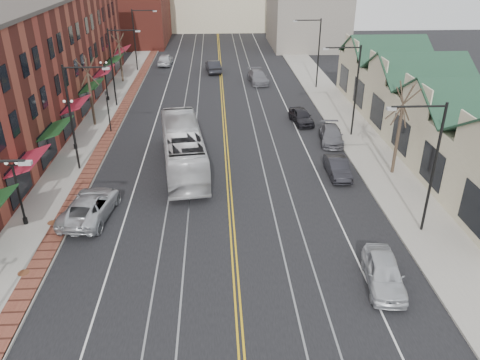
{
  "coord_description": "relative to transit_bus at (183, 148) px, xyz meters",
  "views": [
    {
      "loc": [
        -0.86,
        -17.43,
        15.64
      ],
      "look_at": [
        0.63,
        9.61,
        2.0
      ],
      "focal_mm": 35.0,
      "sensor_mm": 36.0,
      "label": 1
    }
  ],
  "objects": [
    {
      "name": "tree_left_near",
      "position": [
        -9.09,
        10.04,
        1.83
      ],
      "size": [
        1.78,
        1.37,
        6.48
      ],
      "color": "#382B21",
      "rests_on": "sidewalk_left"
    },
    {
      "name": "tree_left_far",
      "position": [
        -9.09,
        26.04,
        1.59
      ],
      "size": [
        1.66,
        1.28,
        6.02
      ],
      "color": "#382B21",
      "rests_on": "sidewalk_left"
    },
    {
      "name": "building_right",
      "position": [
        21.41,
        4.04,
        0.61
      ],
      "size": [
        8.0,
        36.0,
        4.6
      ],
      "primitive_type": "cube",
      "color": "beige",
      "rests_on": "ground"
    },
    {
      "name": "lamppost_l_3",
      "position": [
        -9.39,
        18.04,
        0.52
      ],
      "size": [
        0.84,
        0.28,
        4.27
      ],
      "color": "black",
      "rests_on": "sidewalk_left"
    },
    {
      "name": "parked_car_c",
      "position": [
        12.71,
        4.63,
        -1.01
      ],
      "size": [
        2.46,
        4.83,
        1.34
      ],
      "primitive_type": "imported",
      "rotation": [
        0.0,
        0.0,
        -0.13
      ],
      "color": "slate",
      "rests_on": "ground"
    },
    {
      "name": "streetlight_r_2",
      "position": [
        14.46,
        22.04,
        3.34
      ],
      "size": [
        3.33,
        0.25,
        8.0
      ],
      "color": "black",
      "rests_on": "sidewalk_right"
    },
    {
      "name": "distant_car_right",
      "position": [
        8.02,
        24.86,
        -0.93
      ],
      "size": [
        2.65,
        5.38,
        1.5
      ],
      "primitive_type": "imported",
      "rotation": [
        0.0,
        0.0,
        0.11
      ],
      "color": "slate",
      "rests_on": "ground"
    },
    {
      "name": "streetlight_l_2",
      "position": [
        -7.63,
        16.04,
        3.34
      ],
      "size": [
        3.33,
        0.25,
        8.0
      ],
      "color": "black",
      "rests_on": "sidewalk_left"
    },
    {
      "name": "transit_bus",
      "position": [
        0.0,
        0.0,
        0.0
      ],
      "size": [
        4.31,
        12.36,
        3.37
      ],
      "primitive_type": "imported",
      "rotation": [
        0.0,
        0.0,
        3.27
      ],
      "color": "silver",
      "rests_on": "ground"
    },
    {
      "name": "backdrop_mid",
      "position": [
        3.41,
        69.04,
        2.81
      ],
      "size": [
        22.0,
        14.0,
        9.0
      ],
      "primitive_type": "cube",
      "color": "beige",
      "rests_on": "ground"
    },
    {
      "name": "ground",
      "position": [
        3.41,
        -15.96,
        -1.69
      ],
      "size": [
        160.0,
        160.0,
        0.0
      ],
      "primitive_type": "plane",
      "color": "black",
      "rests_on": "ground"
    },
    {
      "name": "streetlight_r_1",
      "position": [
        14.46,
        6.04,
        3.34
      ],
      "size": [
        3.33,
        0.25,
        8.0
      ],
      "color": "black",
      "rests_on": "sidewalk_right"
    },
    {
      "name": "traffic_signal",
      "position": [
        -7.19,
        8.04,
        0.66
      ],
      "size": [
        0.18,
        0.15,
        3.8
      ],
      "color": "black",
      "rests_on": "sidewalk_left"
    },
    {
      "name": "building_left",
      "position": [
        -15.59,
        11.04,
        3.81
      ],
      "size": [
        10.0,
        50.0,
        11.0
      ],
      "primitive_type": "cube",
      "color": "maroon",
      "rests_on": "ground"
    },
    {
      "name": "sidewalk_left",
      "position": [
        -8.59,
        4.04,
        -1.61
      ],
      "size": [
        4.0,
        120.0,
        0.15
      ],
      "primitive_type": "cube",
      "color": "gray",
      "rests_on": "ground"
    },
    {
      "name": "distant_car_left",
      "position": [
        2.41,
        30.71,
        -0.88
      ],
      "size": [
        2.31,
        5.09,
        1.62
      ],
      "primitive_type": "imported",
      "rotation": [
        0.0,
        0.0,
        3.27
      ],
      "color": "black",
      "rests_on": "ground"
    },
    {
      "name": "manhole_far",
      "position": [
        -7.79,
        -7.96,
        -1.53
      ],
      "size": [
        0.6,
        0.6,
        0.02
      ],
      "primitive_type": "cylinder",
      "color": "#592D19",
      "rests_on": "sidewalk_left"
    },
    {
      "name": "streetlight_r_0",
      "position": [
        14.46,
        -9.96,
        3.34
      ],
      "size": [
        3.33,
        0.25,
        8.0
      ],
      "color": "black",
      "rests_on": "sidewalk_right"
    },
    {
      "name": "backdrop_left",
      "position": [
        -12.59,
        54.04,
        5.31
      ],
      "size": [
        14.0,
        18.0,
        14.0
      ],
      "primitive_type": "cube",
      "color": "maroon",
      "rests_on": "ground"
    },
    {
      "name": "parked_car_b",
      "position": [
        11.64,
        -2.04,
        -1.02
      ],
      "size": [
        1.43,
        4.06,
        1.34
      ],
      "primitive_type": "imported",
      "rotation": [
        0.0,
        0.0,
        -0.0
      ],
      "color": "black",
      "rests_on": "ground"
    },
    {
      "name": "streetlight_l_1",
      "position": [
        -7.63,
        0.04,
        3.34
      ],
      "size": [
        3.33,
        0.25,
        8.0
      ],
      "color": "black",
      "rests_on": "sidewalk_left"
    },
    {
      "name": "backdrop_right",
      "position": [
        18.41,
        49.04,
        3.81
      ],
      "size": [
        12.0,
        16.0,
        11.0
      ],
      "primitive_type": "cube",
      "color": "slate",
      "rests_on": "ground"
    },
    {
      "name": "lamppost_l_2",
      "position": [
        -9.39,
        4.04,
        0.52
      ],
      "size": [
        0.84,
        0.28,
        4.27
      ],
      "color": "black",
      "rests_on": "sidewalk_left"
    },
    {
      "name": "parked_car_a",
      "position": [
        10.91,
        -14.75,
        -0.93
      ],
      "size": [
        2.36,
        4.63,
        1.51
      ],
      "primitive_type": "imported",
      "rotation": [
        0.0,
        0.0,
        -0.13
      ],
      "color": "silver",
      "rests_on": "ground"
    },
    {
      "name": "parked_suv",
      "position": [
        -5.56,
        -7.14,
        -0.89
      ],
      "size": [
        3.32,
        5.99,
        1.59
      ],
      "primitive_type": "imported",
      "rotation": [
        0.0,
        0.0,
        3.02
      ],
      "color": "#B4B7BC",
      "rests_on": "ground"
    },
    {
      "name": "tree_right_mid",
      "position": [
        15.91,
        -1.96,
        2.07
      ],
      "size": [
        1.9,
        1.46,
        6.93
      ],
      "color": "#382B21",
      "rests_on": "sidewalk_right"
    },
    {
      "name": "parked_car_d",
      "position": [
        10.91,
        9.67,
        -0.97
      ],
      "size": [
        2.23,
        4.41,
        1.44
      ],
      "primitive_type": "imported",
      "rotation": [
        0.0,
        0.0,
        0.13
      ],
      "color": "black",
      "rests_on": "ground"
    },
    {
      "name": "distant_car_far",
      "position": [
        -4.52,
        35.42,
        -0.88
      ],
      "size": [
        2.12,
        4.82,
        1.62
      ],
      "primitive_type": "imported",
      "rotation": [
        0.0,
        0.0,
        3.1
      ],
      "color": "silver",
      "rests_on": "ground"
    },
    {
      "name": "sidewalk_right",
      "position": [
        15.41,
        4.04,
        -1.61
      ],
      "size": [
        4.0,
        120.0,
        0.15
      ],
      "primitive_type": "cube",
      "color": "gray",
      "rests_on": "ground"
    },
    {
      "name": "lamppost_l_1",
      "position": [
        -9.39,
        -7.96,
        0.52
      ],
      "size": [
        0.84,
        0.28,
        4.27
      ],
      "color": "black",
      "rests_on": "sidewalk_left"
    },
    {
      "name": "manhole_mid",
      "position": [
        -7.79,
        -12.96,
        -1.53
      ],
      "size": [
        0.6,
        0.6,
        0.02
      ],
      "primitive_type": "cylinder",
      "color": "#592D19",
      "rests_on": "sidewalk_left"
    },
    {
      "name": "streetlight_l_3",
      "position": [
        -7.63,
        32.04,
        3.34
      ],
      "size": [
        3.33,
        0.25,
        8.0
      ],
      "color": "black",
      "rests_on": "sidewalk_left"
    }
  ]
}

